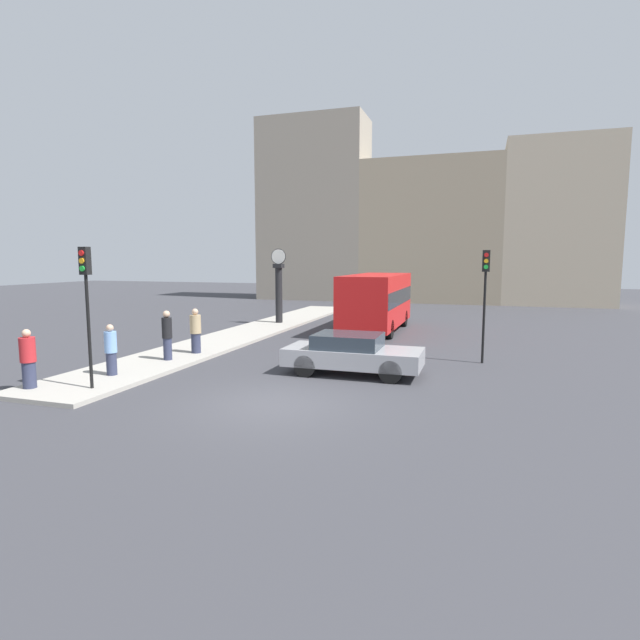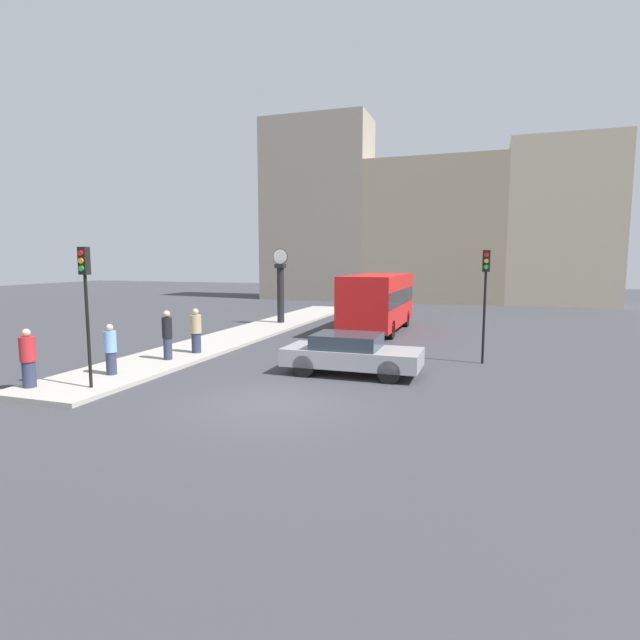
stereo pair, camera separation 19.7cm
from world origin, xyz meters
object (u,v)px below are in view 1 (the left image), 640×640
object	(u,v)px
bus_distant	(377,299)
pedestrian_red_top	(28,359)
sedan_car	(352,353)
pedestrian_blue_stripe	(111,350)
pedestrian_black_jacket	(167,335)
pedestrian_tan_coat	(196,331)
traffic_light_near	(86,288)
street_clock	(279,288)
traffic_light_far	(485,283)

from	to	relation	value
bus_distant	pedestrian_red_top	size ratio (longest dim) A/B	4.45
sedan_car	pedestrian_blue_stripe	world-z (taller)	pedestrian_blue_stripe
sedan_car	pedestrian_black_jacket	bearing A→B (deg)	-176.86
pedestrian_tan_coat	traffic_light_near	bearing A→B (deg)	-89.07
street_clock	pedestrian_tan_coat	bearing A→B (deg)	-86.84
bus_distant	street_clock	distance (m)	5.91
bus_distant	pedestrian_tan_coat	size ratio (longest dim) A/B	4.32
traffic_light_far	pedestrian_blue_stripe	bearing A→B (deg)	-151.19
pedestrian_tan_coat	street_clock	bearing A→B (deg)	93.16
bus_distant	traffic_light_far	xyz separation A→B (m)	(5.26, -6.76, 1.21)
bus_distant	pedestrian_red_top	bearing A→B (deg)	-114.85
sedan_car	traffic_light_far	world-z (taller)	traffic_light_far
traffic_light_near	street_clock	distance (m)	15.26
pedestrian_tan_coat	pedestrian_blue_stripe	bearing A→B (deg)	-97.03
sedan_car	traffic_light_near	world-z (taller)	traffic_light_near
sedan_car	pedestrian_red_top	size ratio (longest dim) A/B	2.64
bus_distant	traffic_light_far	size ratio (longest dim) A/B	1.83
traffic_light_far	pedestrian_black_jacket	size ratio (longest dim) A/B	2.27
pedestrian_red_top	traffic_light_far	bearing A→B (deg)	33.72
pedestrian_black_jacket	pedestrian_red_top	world-z (taller)	pedestrian_black_jacket
street_clock	pedestrian_blue_stripe	bearing A→B (deg)	-89.87
traffic_light_near	pedestrian_red_top	bearing A→B (deg)	-162.90
street_clock	sedan_car	bearing A→B (deg)	-56.86
traffic_light_far	pedestrian_black_jacket	world-z (taller)	traffic_light_far
traffic_light_near	pedestrian_blue_stripe	world-z (taller)	traffic_light_near
traffic_light_near	street_clock	size ratio (longest dim) A/B	0.94
pedestrian_red_top	pedestrian_tan_coat	xyz separation A→B (m)	(1.59, 6.09, 0.03)
pedestrian_red_top	street_clock	bearing A→B (deg)	86.16
pedestrian_blue_stripe	pedestrian_tan_coat	size ratio (longest dim) A/B	0.93
traffic_light_near	traffic_light_far	size ratio (longest dim) A/B	0.97
sedan_car	pedestrian_black_jacket	size ratio (longest dim) A/B	2.48
bus_distant	pedestrian_red_top	world-z (taller)	bus_distant
traffic_light_near	pedestrian_red_top	xyz separation A→B (m)	(-1.68, -0.52, -1.99)
traffic_light_far	street_clock	distance (m)	13.49
sedan_car	street_clock	xyz separation A→B (m)	(-7.04, 10.78, 1.40)
street_clock	pedestrian_red_top	distance (m)	15.82
bus_distant	pedestrian_black_jacket	xyz separation A→B (m)	(-5.54, -10.28, -0.65)
pedestrian_red_top	traffic_light_near	bearing A→B (deg)	17.10
traffic_light_near	pedestrian_tan_coat	xyz separation A→B (m)	(-0.09, 5.57, -1.97)
traffic_light_near	street_clock	world-z (taller)	street_clock
traffic_light_far	sedan_car	bearing A→B (deg)	-142.23
bus_distant	pedestrian_tan_coat	xyz separation A→B (m)	(-5.30, -8.78, -0.70)
traffic_light_far	pedestrian_black_jacket	bearing A→B (deg)	-161.98
traffic_light_near	traffic_light_far	bearing A→B (deg)	35.95
bus_distant	traffic_light_far	world-z (taller)	traffic_light_far
pedestrian_black_jacket	traffic_light_far	bearing A→B (deg)	18.02
traffic_light_near	street_clock	xyz separation A→B (m)	(-0.62, 15.23, -0.85)
traffic_light_far	street_clock	bearing A→B (deg)	145.47
pedestrian_black_jacket	pedestrian_red_top	distance (m)	4.79
traffic_light_far	pedestrian_blue_stripe	world-z (taller)	traffic_light_far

